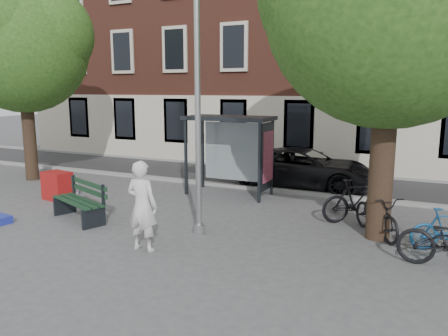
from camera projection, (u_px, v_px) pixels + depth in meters
ground at (199, 233)px, 10.71m from camera, size 90.00×90.00×0.00m
road at (284, 180)px, 16.96m from camera, size 40.00×4.00×0.01m
curb_near at (267, 189)px, 15.16m from camera, size 40.00×0.25×0.12m
curb_far at (298, 170)px, 18.73m from camera, size 40.00×0.25×0.12m
building_row at (325, 15)px, 21.06m from camera, size 30.00×8.00×14.00m
lamppost at (198, 120)px, 10.21m from camera, size 0.28×0.35×6.11m
tree_left at (19, 42)px, 16.08m from camera, size 5.18×4.86×7.40m
bus_shelter at (241, 138)px, 14.28m from camera, size 2.85×1.45×2.62m
painter at (142, 206)px, 9.45m from camera, size 0.73×0.49×2.00m
bench at (80, 203)px, 11.75m from camera, size 2.08×1.31×1.03m
bike_b at (448, 230)px, 9.48m from camera, size 1.67×0.99×0.97m
bike_c at (377, 214)px, 10.50m from camera, size 1.70×2.03×1.04m
bike_d at (357, 200)px, 11.56m from camera, size 1.91×1.61×1.18m
car_dark at (305, 168)px, 15.67m from camera, size 5.05×2.33×1.40m
red_stand at (57, 186)px, 13.93m from camera, size 0.99×0.75×0.90m
blue_crate at (0, 220)px, 11.52m from camera, size 0.60×0.47×0.20m
bucket_a at (74, 199)px, 13.29m from camera, size 0.37×0.37×0.36m
bucket_c at (74, 188)px, 14.86m from camera, size 0.36×0.36×0.36m
notice_sign at (387, 177)px, 11.42m from camera, size 0.30×0.05×1.72m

